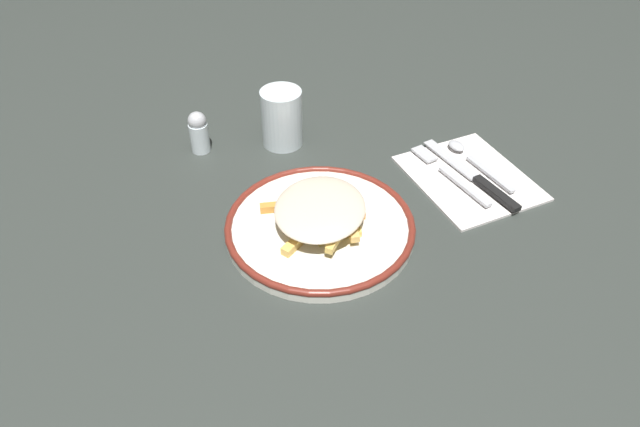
# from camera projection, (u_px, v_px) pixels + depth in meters

# --- Properties ---
(ground_plane) EXTENTS (2.60, 2.60, 0.00)m
(ground_plane) POSITION_uv_depth(u_px,v_px,m) (320.00, 232.00, 0.84)
(ground_plane) COLOR #303632
(plate) EXTENTS (0.27, 0.27, 0.02)m
(plate) POSITION_uv_depth(u_px,v_px,m) (320.00, 226.00, 0.84)
(plate) COLOR white
(plate) RESTS_ON ground_plane
(fries_heap) EXTENTS (0.19, 0.19, 0.04)m
(fries_heap) POSITION_uv_depth(u_px,v_px,m) (320.00, 212.00, 0.82)
(fries_heap) COLOR gold
(fries_heap) RESTS_ON plate
(napkin) EXTENTS (0.18, 0.21, 0.01)m
(napkin) POSITION_uv_depth(u_px,v_px,m) (469.00, 177.00, 0.94)
(napkin) COLOR silver
(napkin) RESTS_ON ground_plane
(fork) EXTENTS (0.03, 0.18, 0.01)m
(fork) POSITION_uv_depth(u_px,v_px,m) (450.00, 174.00, 0.93)
(fork) COLOR silver
(fork) RESTS_ON napkin
(knife) EXTENTS (0.03, 0.21, 0.01)m
(knife) POSITION_uv_depth(u_px,v_px,m) (478.00, 179.00, 0.92)
(knife) COLOR black
(knife) RESTS_ON napkin
(spoon) EXTENTS (0.02, 0.15, 0.01)m
(spoon) POSITION_uv_depth(u_px,v_px,m) (469.00, 156.00, 0.96)
(spoon) COLOR silver
(spoon) RESTS_ON napkin
(water_glass) EXTENTS (0.07, 0.07, 0.10)m
(water_glass) POSITION_uv_depth(u_px,v_px,m) (282.00, 118.00, 0.98)
(water_glass) COLOR silver
(water_glass) RESTS_ON ground_plane
(salt_shaker) EXTENTS (0.03, 0.03, 0.07)m
(salt_shaker) POSITION_uv_depth(u_px,v_px,m) (199.00, 132.00, 0.97)
(salt_shaker) COLOR silver
(salt_shaker) RESTS_ON ground_plane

